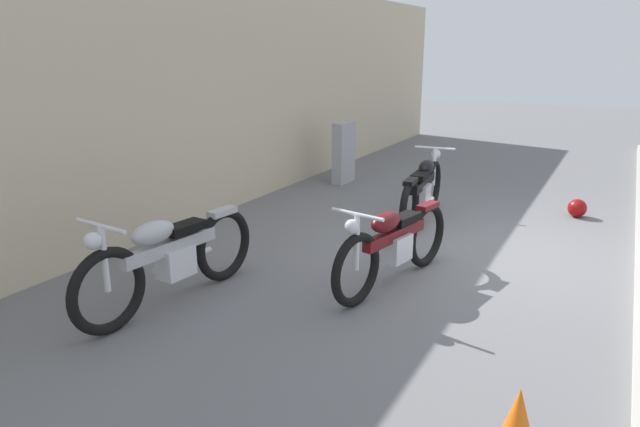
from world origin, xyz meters
name	(u,v)px	position (x,y,z in m)	size (l,w,h in m)	color
ground_plane	(495,253)	(0.00, 0.00, 0.00)	(40.00, 40.00, 0.00)	slate
building_wall	(213,96)	(0.00, 4.15, 1.70)	(18.00, 0.30, 3.40)	beige
stone_marker	(344,153)	(2.52, 3.25, 0.55)	(0.53, 0.20, 1.09)	#9E9EA3
helmet	(577,208)	(2.13, -0.71, 0.13)	(0.27, 0.27, 0.27)	maroon
motorcycle_black	(423,189)	(0.87, 1.21, 0.46)	(2.14, 0.60, 0.96)	black
motorcycle_silver	(170,257)	(-2.89, 2.43, 0.47)	(2.19, 0.61, 0.98)	black
motorcycle_maroon	(393,244)	(-1.45, 0.75, 0.44)	(2.04, 0.65, 0.92)	black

